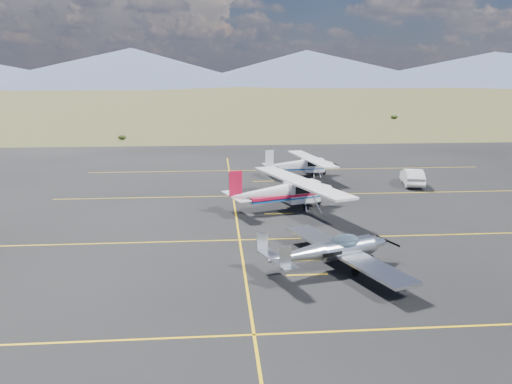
# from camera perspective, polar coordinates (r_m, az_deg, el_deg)

# --- Properties ---
(ground) EXTENTS (1600.00, 1600.00, 0.00)m
(ground) POSITION_cam_1_polar(r_m,az_deg,el_deg) (28.32, 10.61, -6.40)
(ground) COLOR #383D1C
(ground) RESTS_ON ground
(apron) EXTENTS (72.00, 72.00, 0.02)m
(apron) POSITION_cam_1_polar(r_m,az_deg,el_deg) (34.81, 7.64, -2.60)
(apron) COLOR black
(apron) RESTS_ON ground
(aircraft_low_wing) EXTENTS (6.90, 9.28, 2.05)m
(aircraft_low_wing) POSITION_cam_1_polar(r_m,az_deg,el_deg) (25.02, 8.76, -6.60)
(aircraft_low_wing) COLOR #B8BBBF
(aircraft_low_wing) RESTS_ON apron
(aircraft_cessna) EXTENTS (8.49, 12.00, 3.09)m
(aircraft_cessna) POSITION_cam_1_polar(r_m,az_deg,el_deg) (35.66, 3.27, 0.16)
(aircraft_cessna) COLOR white
(aircraft_cessna) RESTS_ON apron
(aircraft_plain) EXTENTS (6.27, 10.28, 2.59)m
(aircraft_plain) POSITION_cam_1_polar(r_m,az_deg,el_deg) (47.91, 5.17, 3.20)
(aircraft_plain) COLOR white
(aircraft_plain) RESTS_ON apron
(sedan) EXTENTS (2.43, 4.62, 1.45)m
(sedan) POSITION_cam_1_polar(r_m,az_deg,el_deg) (45.81, 17.44, 1.66)
(sedan) COLOR white
(sedan) RESTS_ON apron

